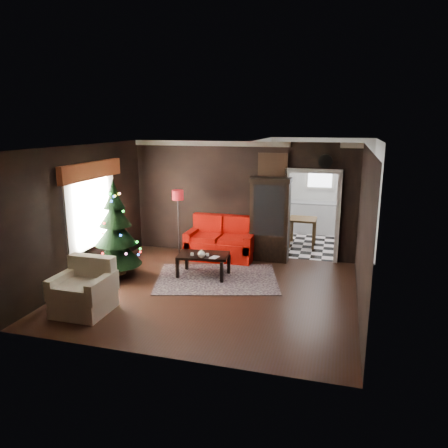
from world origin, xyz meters
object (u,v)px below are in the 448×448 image
(loveseat, at_px, (221,238))
(curio_cabinet, at_px, (270,221))
(kitchen_table, at_px, (302,232))
(armchair, at_px, (83,287))
(teapot, at_px, (202,254))
(coffee_table, at_px, (203,265))
(floor_lamp, at_px, (179,226))
(wall_clock, at_px, (325,161))
(christmas_tree, at_px, (116,229))

(loveseat, height_order, curio_cabinet, curio_cabinet)
(curio_cabinet, xyz_separation_m, kitchen_table, (0.65, 1.43, -0.57))
(loveseat, bearing_deg, armchair, -112.29)
(curio_cabinet, distance_m, kitchen_table, 1.67)
(teapot, bearing_deg, coffee_table, 100.35)
(armchair, bearing_deg, floor_lamp, 81.13)
(floor_lamp, bearing_deg, coffee_table, -45.09)
(loveseat, distance_m, coffee_table, 1.32)
(loveseat, xyz_separation_m, wall_clock, (2.35, 0.40, 1.88))
(loveseat, bearing_deg, floor_lamp, -158.94)
(floor_lamp, distance_m, coffee_table, 1.43)
(wall_clock, bearing_deg, teapot, -140.01)
(curio_cabinet, relative_size, christmas_tree, 0.96)
(armchair, height_order, coffee_table, armchair)
(armchair, bearing_deg, curio_cabinet, 55.63)
(armchair, bearing_deg, loveseat, 67.96)
(christmas_tree, height_order, armchair, christmas_tree)
(coffee_table, height_order, teapot, teapot)
(loveseat, bearing_deg, curio_cabinet, 10.83)
(kitchen_table, bearing_deg, floor_lamp, -143.74)
(loveseat, xyz_separation_m, christmas_tree, (-1.78, -1.81, 0.55))
(floor_lamp, distance_m, christmas_tree, 1.68)
(floor_lamp, bearing_deg, teapot, -50.61)
(curio_cabinet, bearing_deg, wall_clock, 8.53)
(loveseat, bearing_deg, christmas_tree, -134.67)
(coffee_table, xyz_separation_m, kitchen_table, (1.82, 2.94, 0.12))
(kitchen_table, bearing_deg, armchair, -122.04)
(floor_lamp, bearing_deg, curio_cabinet, 15.57)
(christmas_tree, height_order, teapot, christmas_tree)
(floor_lamp, distance_m, armchair, 3.26)
(teapot, height_order, wall_clock, wall_clock)
(loveseat, bearing_deg, teapot, -89.00)
(coffee_table, bearing_deg, loveseat, 89.13)
(armchair, distance_m, coffee_table, 2.69)
(christmas_tree, relative_size, kitchen_table, 2.63)
(curio_cabinet, distance_m, wall_clock, 1.88)
(christmas_tree, distance_m, kitchen_table, 5.02)
(floor_lamp, xyz_separation_m, wall_clock, (3.30, 0.76, 1.55))
(christmas_tree, xyz_separation_m, coffee_table, (1.76, 0.51, -0.80))
(teapot, xyz_separation_m, wall_clock, (2.32, 1.95, 1.80))
(curio_cabinet, relative_size, wall_clock, 5.94)
(coffee_table, distance_m, wall_clock, 3.61)
(loveseat, distance_m, wall_clock, 3.04)
(coffee_table, relative_size, wall_clock, 3.33)
(christmas_tree, height_order, coffee_table, christmas_tree)
(christmas_tree, xyz_separation_m, armchair, (0.33, -1.75, -0.59))
(curio_cabinet, height_order, christmas_tree, christmas_tree)
(armchair, height_order, kitchen_table, armchair)
(loveseat, xyz_separation_m, teapot, (0.03, -1.55, 0.08))
(christmas_tree, distance_m, wall_clock, 4.87)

